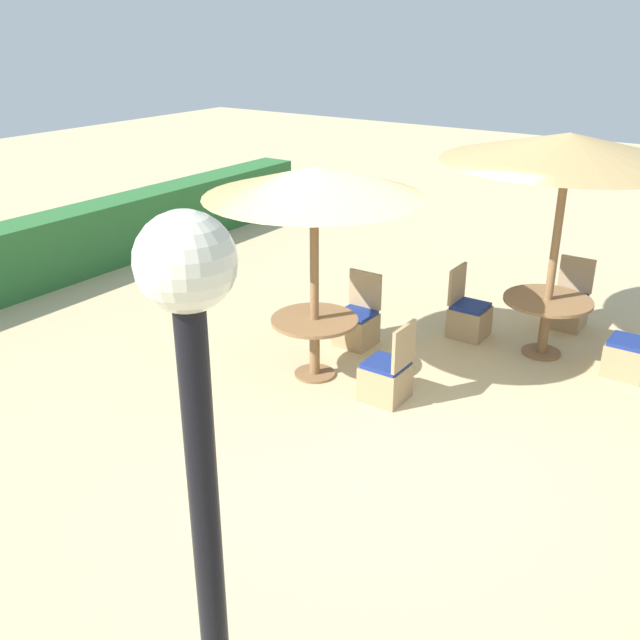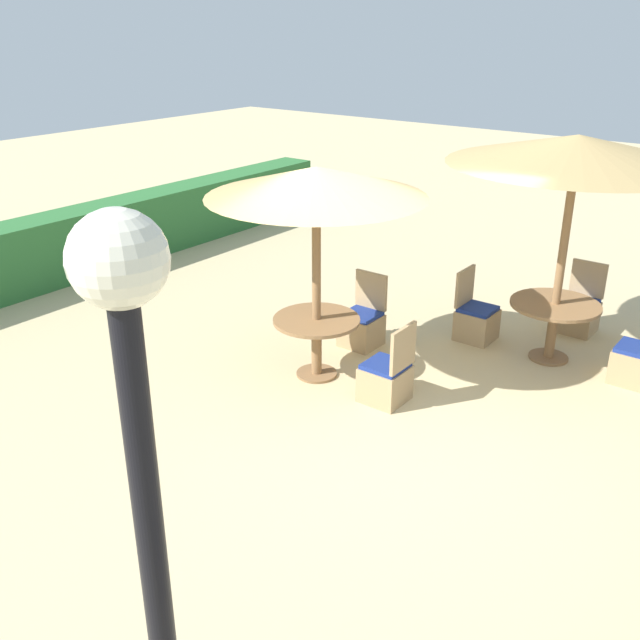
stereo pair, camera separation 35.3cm
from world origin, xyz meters
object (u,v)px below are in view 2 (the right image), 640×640
parasol_front_right (577,150)px  patio_chair_front_right_north (476,320)px  lamp_post (141,453)px  round_table_center (317,332)px  patio_chair_center_south (386,379)px  patio_chair_front_right_south (636,362)px  parasol_center (316,183)px  round_table_front_right (554,315)px  patio_chair_front_right_east (579,313)px  patio_chair_center_east (362,326)px

parasol_front_right → patio_chair_front_right_north: (-0.02, 1.00, -2.29)m
lamp_post → round_table_center: bearing=30.2°
patio_chair_front_right_north → patio_chair_center_south: bearing=-1.2°
round_table_center → patio_chair_center_south: (-0.02, -0.98, -0.30)m
patio_chair_front_right_south → parasol_center: bearing=124.5°
parasol_front_right → round_table_front_right: (0.00, 0.00, -1.97)m
patio_chair_front_right_south → parasol_center: (-2.08, 3.03, 2.02)m
round_table_front_right → parasol_center: bearing=136.1°
parasol_front_right → patio_chair_front_right_north: size_ratio=3.09×
patio_chair_front_right_east → patio_chair_center_east: 2.96m
lamp_post → parasol_front_right: bearing=5.2°
lamp_post → patio_chair_front_right_south: 6.92m
round_table_front_right → patio_chair_center_east: size_ratio=1.15×
round_table_front_right → patio_chair_front_right_north: bearing=91.2°
lamp_post → round_table_center: (4.51, 2.62, -1.79)m
round_table_front_right → patio_chair_center_south: 2.38m
parasol_center → patio_chair_center_south: size_ratio=2.64×
parasol_front_right → patio_chair_center_east: (-1.07, 2.07, -2.29)m
patio_chair_front_right_east → round_table_center: size_ratio=0.93×
lamp_post → patio_chair_center_east: bearing=25.8°
patio_chair_front_right_north → patio_chair_front_right_south: same height
parasol_center → patio_chair_center_south: (-0.02, -0.98, -2.02)m
round_table_front_right → patio_chair_center_east: patio_chair_center_east is taller
patio_chair_front_right_north → round_table_center: bearing=-26.2°
patio_chair_front_right_east → parasol_center: 4.24m
parasol_center → patio_chair_center_east: size_ratio=2.64×
patio_chair_front_right_south → parasol_center: size_ratio=0.38×
patio_chair_front_right_north → lamp_post: bearing=13.6°
patio_chair_front_right_east → patio_chair_front_right_south: same height
parasol_front_right → round_table_center: parasol_front_right is taller
patio_chair_front_right_south → patio_chair_center_east: 3.26m
patio_chair_front_right_south → lamp_post: bearing=176.4°
lamp_post → parasol_center: 5.21m
lamp_post → parasol_front_right: 6.63m
round_table_center → patio_chair_center_east: (1.02, 0.06, -0.30)m
patio_chair_front_right_east → patio_chair_center_south: bearing=72.0°
parasol_front_right → patio_chair_front_right_south: parasol_front_right is taller
parasol_front_right → patio_chair_center_south: bearing=153.8°
patio_chair_front_right_north → round_table_front_right: bearing=91.2°
lamp_post → round_table_center: 5.51m
patio_chair_center_south → parasol_center: bearing=88.8°
round_table_front_right → parasol_front_right: bearing=180.0°
patio_chair_front_right_south → patio_chair_center_east: (-1.06, 3.09, 0.00)m
patio_chair_front_right_north → parasol_center: bearing=-26.2°
patio_chair_center_east → parasol_center: bearing=93.1°
patio_chair_front_right_north → patio_chair_front_right_east: bearing=137.4°
lamp_post → round_table_front_right: size_ratio=3.10×
patio_chair_front_right_south → patio_chair_center_south: bearing=135.7°
round_table_center → patio_chair_front_right_south: bearing=-55.5°
parasol_front_right → round_table_front_right: bearing=0.0°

